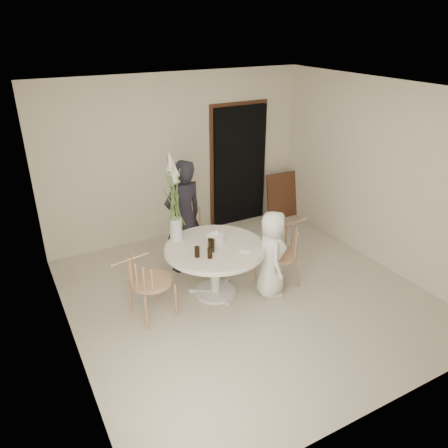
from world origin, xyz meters
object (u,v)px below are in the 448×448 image
table (215,254)px  chair_far (187,219)px  chair_left (141,278)px  birthday_cake (215,239)px  girl (184,217)px  flower_vase (175,202)px  boy (272,254)px  chair_right (285,245)px

table → chair_far: bearing=81.3°
table → chair_left: bearing=-176.3°
chair_left → birthday_cake: 1.12m
chair_left → girl: bearing=-57.7°
birthday_cake → flower_vase: (-0.42, 0.32, 0.49)m
table → girl: (-0.08, 0.81, 0.23)m
chair_far → girl: bearing=-109.6°
girl → birthday_cake: bearing=88.5°
table → boy: (0.66, -0.35, -0.01)m
chair_far → chair_right: 1.75m
table → girl: girl is taller
chair_left → birthday_cake: size_ratio=3.88×
chair_far → boy: boy is taller
girl → boy: size_ratio=1.40×
girl → chair_left: bearing=30.7°
boy → chair_left: bearing=102.7°
chair_far → table: bearing=-90.3°
chair_right → birthday_cake: 0.98m
table → chair_right: size_ratio=1.44×
table → boy: 0.75m
chair_right → chair_left: (-2.00, 0.16, -0.01)m
flower_vase → birthday_cake: bearing=-37.2°
chair_far → girl: (-0.29, -0.55, 0.32)m
boy → flower_vase: (-1.03, 0.76, 0.67)m
chair_right → boy: 0.33m
chair_left → boy: bearing=-110.1°
chair_far → flower_vase: bearing=-112.8°
girl → boy: 1.41m
chair_right → boy: (-0.30, -0.13, 0.01)m
table → flower_vase: bearing=132.1°
table → flower_vase: 0.86m
boy → birthday_cake: 0.78m
table → chair_far: size_ratio=1.65×
chair_left → flower_vase: flower_vase is taller
chair_far → flower_vase: size_ratio=0.65×
chair_far → boy: size_ratio=0.67×
birthday_cake → flower_vase: size_ratio=0.19×
birthday_cake → chair_left: bearing=-171.9°
table → girl: bearing=95.8°
chair_right → chair_left: bearing=-101.2°
birthday_cake → flower_vase: flower_vase is taller
boy → flower_vase: 1.45m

